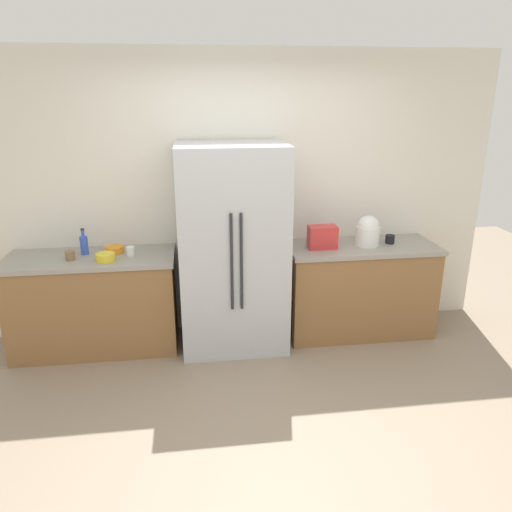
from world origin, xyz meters
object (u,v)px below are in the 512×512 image
Objects in this scene: cup_b at (130,251)px; bowl_a at (105,257)px; cup_a at (70,256)px; bowl_b at (114,249)px; toaster at (322,237)px; bottle_a at (84,244)px; rice_cooker at (368,231)px; cup_c at (390,239)px; refrigerator at (233,249)px.

bowl_a is (-0.20, -0.10, -0.01)m from cup_b.
cup_a reaches higher than bowl_b.
bowl_a is at bearing -177.19° from toaster.
bottle_a is 1.47× the size of bowl_a.
bottle_a is at bearing 178.24° from rice_cooker.
rice_cooker is at bearing 1.41° from cup_a.
bowl_b is at bearing 178.48° from cup_c.
cup_c is (2.88, 0.09, -0.00)m from cup_a.
bowl_a is at bearing -176.94° from rice_cooker.
bowl_a is (0.30, -0.06, -0.01)m from cup_a.
rice_cooker is 2.35m from bowl_a.
cup_b is 0.99× the size of cup_c.
refrigerator reaches higher than toaster.
cup_a is at bearing -179.13° from toaster.
cup_a is 0.38m from bowl_b.
bowl_b is (-1.04, 0.15, -0.01)m from refrigerator.
bowl_b is (-1.87, 0.13, -0.08)m from toaster.
cup_a is (-2.65, -0.07, -0.09)m from rice_cooker.
rice_cooker reaches higher than cup_a.
bottle_a is 0.30m from bowl_a.
cup_c is (1.50, 0.09, 0.00)m from refrigerator.
rice_cooker is 3.42× the size of cup_a.
bottle_a is 1.41× the size of bowl_b.
cup_b is 2.38m from cup_c.
bowl_a is (-1.09, -0.07, -0.00)m from refrigerator.
bottle_a is 2.74× the size of cup_c.
cup_c is (0.23, 0.03, -0.09)m from rice_cooker.
cup_b is 0.53× the size of bowl_a.
cup_c is at bearing 1.83° from cup_a.
toaster is at bearing 0.87° from cup_a.
toaster is 1.09× the size of bottle_a.
refrigerator reaches higher than cup_c.
cup_b is (0.49, 0.04, 0.00)m from cup_a.
rice_cooker is 0.25m from cup_c.
cup_c is at bearing 3.37° from bowl_a.
bottle_a is 2.86× the size of cup_a.
rice_cooker is 3.32× the size of cup_b.
toaster is at bearing 2.81° from bowl_a.
refrigerator is at bearing -176.68° from cup_c.
bowl_b is (0.25, 0.02, -0.06)m from bottle_a.
refrigerator is at bearing -177.26° from rice_cooker.
toaster is (0.82, 0.03, 0.07)m from refrigerator.
bottle_a is at bearing 57.64° from cup_a.
cup_c is at bearing 6.49° from rice_cooker.
bowl_a is (-2.35, -0.13, -0.10)m from rice_cooker.
rice_cooker is at bearing 3.06° from bowl_a.
refrigerator is 1.50m from cup_c.
toaster is 3.04× the size of cup_b.
cup_b is (-1.71, 0.01, -0.06)m from toaster.
refrigerator is at bearing -8.40° from bowl_b.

